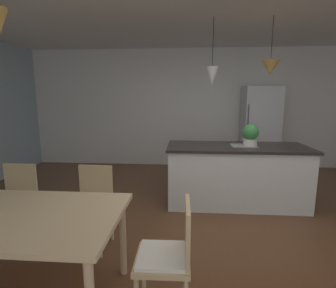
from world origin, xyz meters
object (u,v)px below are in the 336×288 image
(chair_far_right, at_px, (92,204))
(chair_far_left, at_px, (15,202))
(potted_plant_on_island, at_px, (250,135))
(kitchen_island, at_px, (236,174))
(chair_kitchen_end, at_px, (169,254))
(refrigerator, at_px, (259,129))

(chair_far_right, distance_m, chair_far_left, 0.87)
(chair_far_left, distance_m, potted_plant_on_island, 3.15)
(kitchen_island, bearing_deg, chair_far_right, -144.32)
(chair_far_right, bearing_deg, chair_far_left, 179.99)
(chair_far_right, xyz_separation_m, chair_far_left, (-0.87, 0.00, 0.00))
(chair_kitchen_end, bearing_deg, kitchen_island, 67.74)
(chair_far_left, relative_size, refrigerator, 0.47)
(chair_far_left, height_order, chair_kitchen_end, same)
(kitchen_island, distance_m, refrigerator, 2.13)
(chair_far_left, height_order, potted_plant_on_island, potted_plant_on_island)
(chair_far_right, xyz_separation_m, potted_plant_on_island, (1.95, 1.27, 0.60))
(chair_kitchen_end, xyz_separation_m, potted_plant_on_island, (1.05, 2.11, 0.60))
(chair_far_right, distance_m, kitchen_island, 2.17)
(chair_far_right, xyz_separation_m, refrigerator, (2.60, 3.17, 0.45))
(chair_far_right, xyz_separation_m, kitchen_island, (1.76, 1.27, -0.01))
(chair_far_left, xyz_separation_m, potted_plant_on_island, (2.82, 1.27, 0.60))
(kitchen_island, height_order, refrigerator, refrigerator)
(chair_far_right, height_order, chair_kitchen_end, same)
(chair_far_right, bearing_deg, potted_plant_on_island, 33.04)
(refrigerator, bearing_deg, chair_kitchen_end, -112.90)
(chair_kitchen_end, height_order, potted_plant_on_island, potted_plant_on_island)
(chair_kitchen_end, relative_size, potted_plant_on_island, 2.66)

